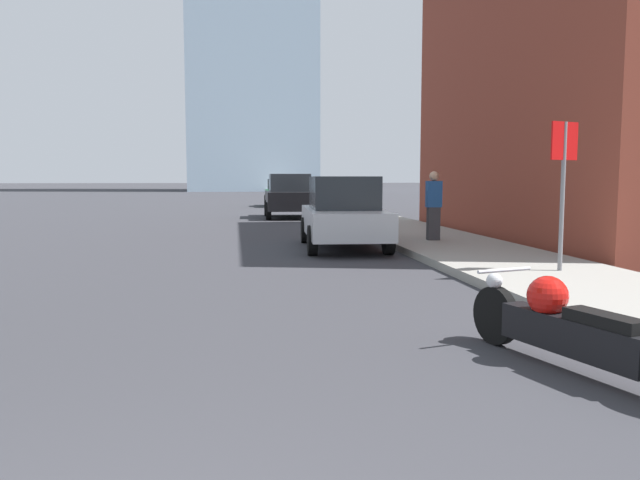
{
  "coord_description": "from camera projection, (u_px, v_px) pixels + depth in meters",
  "views": [
    {
      "loc": [
        0.64,
        -1.58,
        1.64
      ],
      "look_at": [
        1.64,
        5.79,
        0.9
      ],
      "focal_mm": 35.0,
      "sensor_mm": 36.0,
      "label": 1
    }
  ],
  "objects": [
    {
      "name": "motorcycle",
      "position": [
        567.0,
        327.0,
        5.3
      ],
      "size": [
        0.95,
        2.46,
        0.78
      ],
      "rotation": [
        0.0,
        0.0,
        0.28
      ],
      "color": "black",
      "rests_on": "ground_plane"
    },
    {
      "name": "parked_car_green",
      "position": [
        280.0,
        193.0,
        35.9
      ],
      "size": [
        1.88,
        3.97,
        1.57
      ],
      "rotation": [
        0.0,
        0.0,
        -0.03
      ],
      "color": "#1E6B33",
      "rests_on": "ground_plane"
    },
    {
      "name": "parked_car_silver",
      "position": [
        343.0,
        213.0,
        14.5
      ],
      "size": [
        2.01,
        4.35,
        1.67
      ],
      "rotation": [
        0.0,
        0.0,
        -0.05
      ],
      "color": "#BCBCC1",
      "rests_on": "ground_plane"
    },
    {
      "name": "parked_car_black",
      "position": [
        289.0,
        196.0,
        25.63
      ],
      "size": [
        2.07,
        4.03,
        1.8
      ],
      "rotation": [
        0.0,
        0.0,
        -0.02
      ],
      "color": "black",
      "rests_on": "ground_plane"
    },
    {
      "name": "stop_sign",
      "position": [
        563.0,
        170.0,
        9.9
      ],
      "size": [
        0.57,
        0.26,
        2.37
      ],
      "color": "slate",
      "rests_on": "sidewalk"
    },
    {
      "name": "pedestrian",
      "position": [
        434.0,
        205.0,
        14.9
      ],
      "size": [
        0.36,
        0.23,
        1.65
      ],
      "color": "#38383D",
      "rests_on": "sidewalk"
    },
    {
      "name": "sidewalk",
      "position": [
        310.0,
        201.0,
        41.82
      ],
      "size": [
        2.76,
        240.0,
        0.15
      ],
      "color": "gray",
      "rests_on": "ground_plane"
    }
  ]
}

